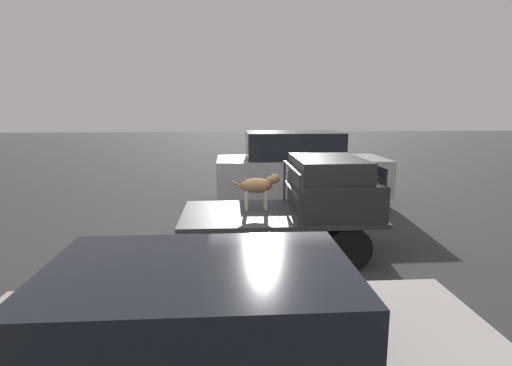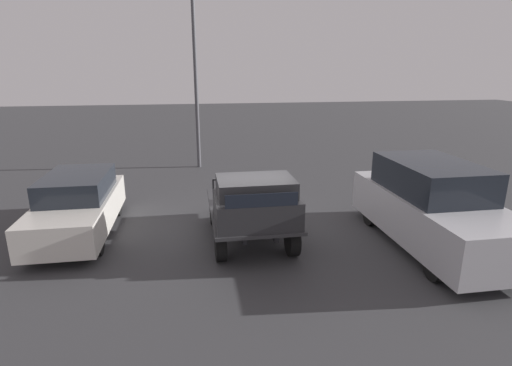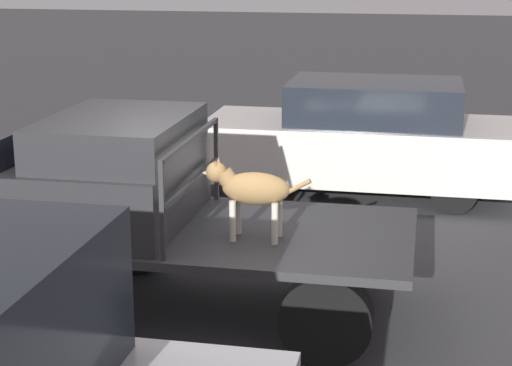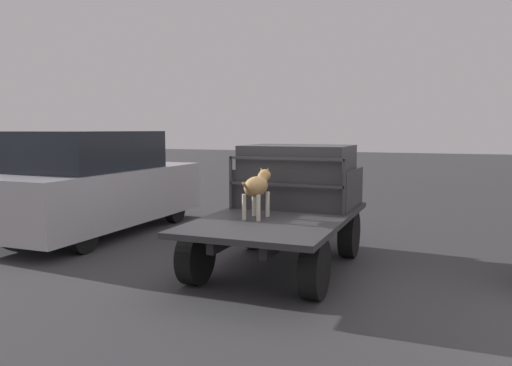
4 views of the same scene
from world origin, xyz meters
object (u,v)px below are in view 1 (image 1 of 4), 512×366
object	(u,v)px
dog	(259,186)
parked_sedan	(222,359)
parked_pickup_far	(299,168)
flatbed_truck	(278,224)

from	to	relation	value
dog	parked_sedan	world-z (taller)	parked_sedan
dog	parked_pickup_far	distance (m)	4.36
flatbed_truck	parked_pickup_far	size ratio (longest dim) A/B	0.73
flatbed_truck	dog	xyz separation A→B (m)	(-0.35, 0.23, 0.70)
flatbed_truck	parked_pickup_far	xyz separation A→B (m)	(1.14, 4.31, 0.41)
flatbed_truck	parked_pickup_far	distance (m)	4.48
parked_sedan	dog	bearing A→B (deg)	88.49
dog	parked_sedan	xyz separation A→B (m)	(-0.64, -4.62, -0.50)
flatbed_truck	dog	size ratio (longest dim) A/B	3.69
dog	parked_pickup_far	xyz separation A→B (m)	(1.50, 4.08, -0.29)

